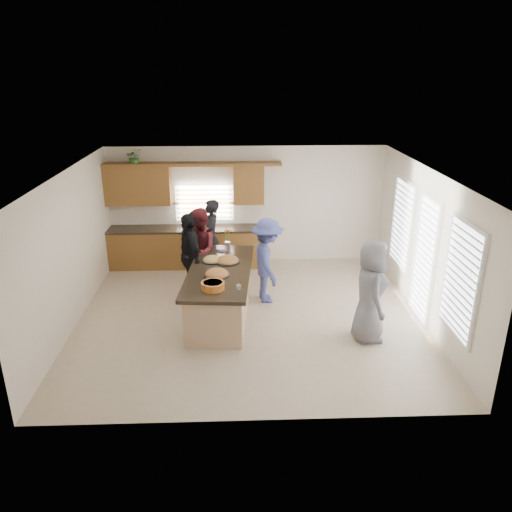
{
  "coord_description": "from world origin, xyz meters",
  "views": [
    {
      "loc": [
        -0.22,
        -8.54,
        4.53
      ],
      "look_at": [
        0.12,
        0.26,
        1.15
      ],
      "focal_mm": 35.0,
      "sensor_mm": 36.0,
      "label": 1
    }
  ],
  "objects_px": {
    "woman_right_back": "(267,261)",
    "woman_left_front": "(190,257)",
    "woman_right_front": "(370,291)",
    "island": "(220,294)",
    "woman_left_back": "(211,238)",
    "woman_left_mid": "(199,251)",
    "salad_bowl": "(213,285)"
  },
  "relations": [
    {
      "from": "woman_left_front",
      "to": "woman_right_back",
      "type": "xyz_separation_m",
      "value": [
        1.56,
        -0.18,
        -0.04
      ]
    },
    {
      "from": "salad_bowl",
      "to": "woman_right_back",
      "type": "xyz_separation_m",
      "value": [
        1.02,
        1.49,
        -0.16
      ]
    },
    {
      "from": "salad_bowl",
      "to": "woman_left_back",
      "type": "relative_size",
      "value": 0.23
    },
    {
      "from": "woman_right_front",
      "to": "woman_left_mid",
      "type": "bearing_deg",
      "value": 55.19
    },
    {
      "from": "woman_left_back",
      "to": "woman_left_mid",
      "type": "relative_size",
      "value": 0.98
    },
    {
      "from": "island",
      "to": "woman_left_front",
      "type": "height_order",
      "value": "woman_left_front"
    },
    {
      "from": "salad_bowl",
      "to": "woman_right_front",
      "type": "height_order",
      "value": "woman_right_front"
    },
    {
      "from": "island",
      "to": "woman_left_back",
      "type": "height_order",
      "value": "woman_left_back"
    },
    {
      "from": "salad_bowl",
      "to": "island",
      "type": "bearing_deg",
      "value": 84.08
    },
    {
      "from": "salad_bowl",
      "to": "woman_left_back",
      "type": "distance_m",
      "value": 2.93
    },
    {
      "from": "woman_right_back",
      "to": "salad_bowl",
      "type": "bearing_deg",
      "value": 138.21
    },
    {
      "from": "woman_right_front",
      "to": "woman_right_back",
      "type": "bearing_deg",
      "value": 46.6
    },
    {
      "from": "woman_left_back",
      "to": "woman_left_front",
      "type": "xyz_separation_m",
      "value": [
        -0.37,
        -1.26,
        0.03
      ]
    },
    {
      "from": "woman_left_mid",
      "to": "woman_left_back",
      "type": "bearing_deg",
      "value": 162.45
    },
    {
      "from": "island",
      "to": "woman_left_mid",
      "type": "height_order",
      "value": "woman_left_mid"
    },
    {
      "from": "woman_right_back",
      "to": "woman_left_front",
      "type": "bearing_deg",
      "value": 76.1
    },
    {
      "from": "salad_bowl",
      "to": "woman_left_mid",
      "type": "relative_size",
      "value": 0.22
    },
    {
      "from": "woman_left_back",
      "to": "woman_right_front",
      "type": "relative_size",
      "value": 0.96
    },
    {
      "from": "woman_left_mid",
      "to": "woman_right_front",
      "type": "relative_size",
      "value": 0.99
    },
    {
      "from": "salad_bowl",
      "to": "woman_right_back",
      "type": "relative_size",
      "value": 0.23
    },
    {
      "from": "woman_left_front",
      "to": "woman_right_back",
      "type": "bearing_deg",
      "value": 62.75
    },
    {
      "from": "woman_left_back",
      "to": "woman_right_front",
      "type": "height_order",
      "value": "woman_right_front"
    },
    {
      "from": "salad_bowl",
      "to": "woman_left_front",
      "type": "relative_size",
      "value": 0.22
    },
    {
      "from": "woman_left_front",
      "to": "island",
      "type": "bearing_deg",
      "value": 17.28
    },
    {
      "from": "woman_right_front",
      "to": "island",
      "type": "bearing_deg",
      "value": 69.75
    },
    {
      "from": "salad_bowl",
      "to": "woman_right_front",
      "type": "distance_m",
      "value": 2.7
    },
    {
      "from": "woman_left_mid",
      "to": "woman_left_front",
      "type": "relative_size",
      "value": 0.99
    },
    {
      "from": "island",
      "to": "woman_right_front",
      "type": "xyz_separation_m",
      "value": [
        2.61,
        -0.97,
        0.46
      ]
    },
    {
      "from": "woman_right_front",
      "to": "woman_left_front",
      "type": "bearing_deg",
      "value": 61.44
    },
    {
      "from": "salad_bowl",
      "to": "woman_left_front",
      "type": "distance_m",
      "value": 1.75
    },
    {
      "from": "woman_left_mid",
      "to": "woman_left_front",
      "type": "distance_m",
      "value": 0.41
    },
    {
      "from": "woman_left_back",
      "to": "woman_left_mid",
      "type": "distance_m",
      "value": 0.91
    }
  ]
}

